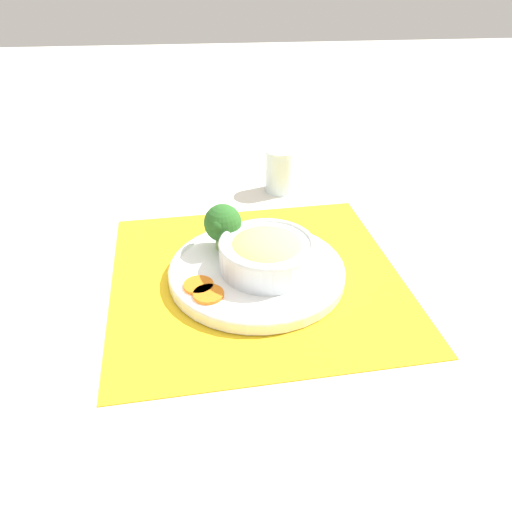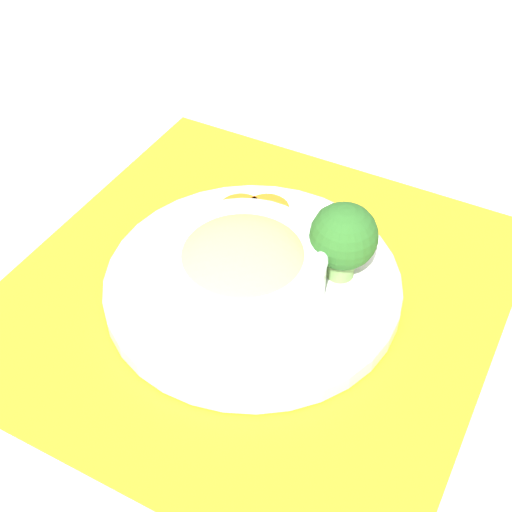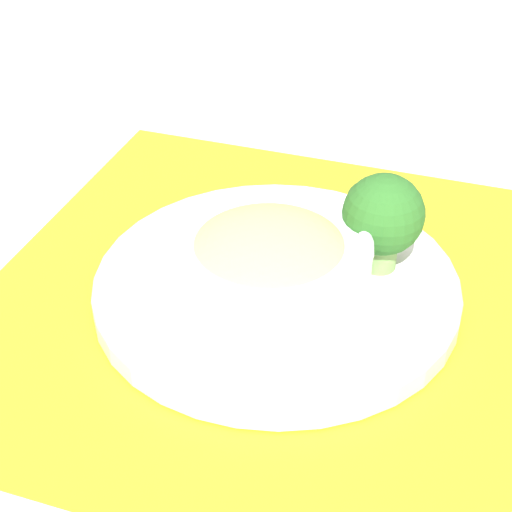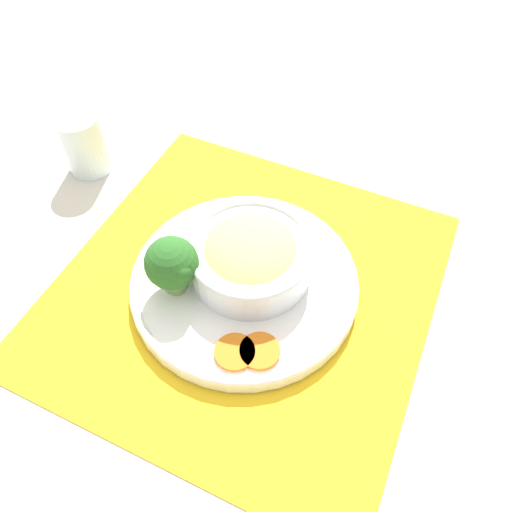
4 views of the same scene
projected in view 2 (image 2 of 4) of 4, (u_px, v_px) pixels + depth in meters
ground_plane at (253, 293)px, 0.70m from camera, size 4.00×4.00×0.00m
placemat at (253, 292)px, 0.70m from camera, size 0.49×0.50×0.00m
plate at (253, 282)px, 0.69m from camera, size 0.29×0.29×0.02m
bowl at (240, 265)px, 0.65m from camera, size 0.15×0.15×0.06m
broccoli_floret at (343, 237)px, 0.66m from camera, size 0.06×0.06×0.08m
carrot_slice_near at (267, 209)px, 0.75m from camera, size 0.05×0.05×0.01m
carrot_slice_middle at (241, 209)px, 0.75m from camera, size 0.05×0.05×0.01m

